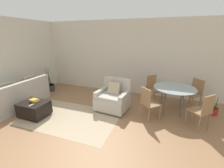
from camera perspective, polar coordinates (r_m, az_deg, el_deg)
name	(u,v)px	position (r m, az deg, el deg)	size (l,w,h in m)	color
ground_plane	(75,154)	(3.26, -13.86, -24.54)	(20.00, 20.00, 0.00)	#936B47
wall_back	(126,58)	(5.84, 5.36, 9.95)	(12.00, 0.06, 2.75)	beige
wall_left	(9,61)	(6.00, -34.59, 7.10)	(0.06, 12.00, 2.75)	beige
area_rug	(70,117)	(4.45, -15.81, -12.11)	(2.65, 1.64, 0.01)	tan
couch	(18,97)	(5.64, -32.21, -4.37)	(0.82, 2.00, 0.91)	#B2ADA3
armchair	(113,98)	(4.59, 0.49, -5.43)	(0.99, 0.91, 0.93)	#B2ADA3
ottoman	(34,109)	(4.78, -27.50, -8.32)	(0.74, 0.59, 0.42)	black
book_stack	(34,100)	(4.72, -27.51, -5.54)	(0.24, 0.20, 0.08)	gold
tv_remote_primary	(31,105)	(4.55, -28.42, -7.04)	(0.05, 0.16, 0.01)	#B7B7BC
potted_plant	(49,86)	(6.71, -22.85, -0.68)	(0.42, 0.42, 1.09)	#333338
dining_table	(174,90)	(4.62, 22.63, -2.22)	(1.16, 1.16, 0.78)	#99A8AD
dining_chair_near_left	(148,102)	(4.10, 13.66, -6.52)	(0.59, 0.59, 0.90)	#93704C
dining_chair_near_right	(203,109)	(4.19, 31.35, -8.22)	(0.59, 0.59, 0.90)	#93704C
dining_chair_far_left	(153,87)	(5.28, 15.33, -1.06)	(0.59, 0.59, 0.90)	#93704C
dining_chair_far_right	(195,91)	(5.35, 28.99, -2.48)	(0.59, 0.59, 0.90)	#93704C
potted_plant_small	(212,109)	(5.27, 33.89, -8.04)	(0.29, 0.29, 0.68)	maroon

